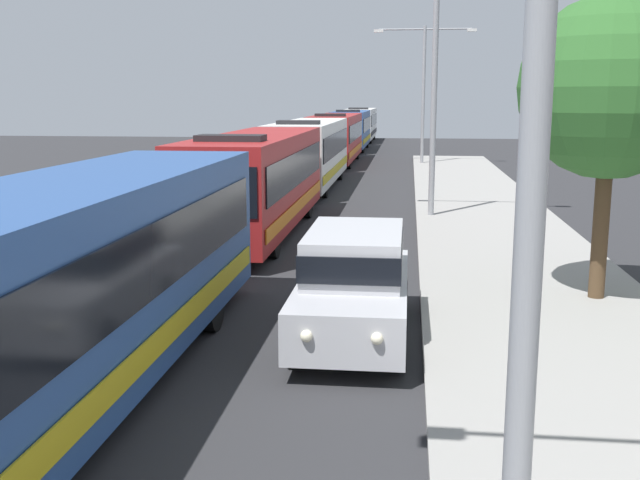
{
  "coord_description": "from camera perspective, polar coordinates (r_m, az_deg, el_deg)",
  "views": [
    {
      "loc": [
        3.3,
        1.97,
        4.19
      ],
      "look_at": [
        1.62,
        16.27,
        1.45
      ],
      "focal_mm": 42.41,
      "sensor_mm": 36.0,
      "label": 1
    }
  ],
  "objects": [
    {
      "name": "bus_lead",
      "position": [
        10.8,
        -18.75,
        -3.16
      ],
      "size": [
        2.58,
        12.43,
        3.21
      ],
      "color": "#284C8C",
      "rests_on": "ground_plane"
    },
    {
      "name": "bus_rear",
      "position": [
        60.48,
        2.36,
        8.4
      ],
      "size": [
        2.58,
        10.48,
        3.21
      ],
      "color": "#284C8C",
      "rests_on": "ground_plane"
    },
    {
      "name": "bus_second_in_line",
      "position": [
        23.33,
        -4.72,
        4.6
      ],
      "size": [
        2.58,
        11.55,
        3.21
      ],
      "color": "maroon",
      "rests_on": "ground_plane"
    },
    {
      "name": "bus_tail_end",
      "position": [
        72.35,
        3.09,
        8.79
      ],
      "size": [
        2.58,
        11.31,
        3.21
      ],
      "color": "silver",
      "rests_on": "ground_plane"
    },
    {
      "name": "bus_middle",
      "position": [
        35.41,
        -0.79,
        6.74
      ],
      "size": [
        2.58,
        12.02,
        3.21
      ],
      "color": "silver",
      "rests_on": "ground_plane"
    },
    {
      "name": "streetlamp_mid",
      "position": [
        26.19,
        8.67,
        13.03
      ],
      "size": [
        5.8,
        0.28,
        8.39
      ],
      "color": "gray",
      "rests_on": "sidewalk"
    },
    {
      "name": "roadside_tree",
      "position": [
        15.99,
        21.07,
        10.63
      ],
      "size": [
        3.57,
        3.57,
        6.0
      ],
      "color": "#4C3823",
      "rests_on": "sidewalk"
    },
    {
      "name": "bus_fourth_in_line",
      "position": [
        48.19,
        1.22,
        7.81
      ],
      "size": [
        2.58,
        12.03,
        3.21
      ],
      "color": "maroon",
      "rests_on": "ground_plane"
    },
    {
      "name": "white_suv",
      "position": [
        13.24,
        2.61,
        -3.0
      ],
      "size": [
        1.86,
        5.01,
        1.9
      ],
      "color": "#B7B7BC",
      "rests_on": "ground_plane"
    },
    {
      "name": "streetlamp_far",
      "position": [
        47.31,
        7.83,
        11.91
      ],
      "size": [
        6.12,
        0.28,
        8.21
      ],
      "color": "gray",
      "rests_on": "sidewalk"
    }
  ]
}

